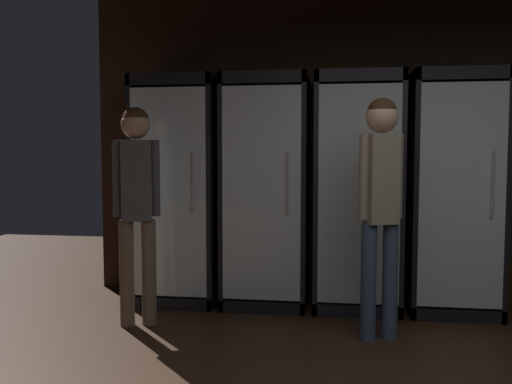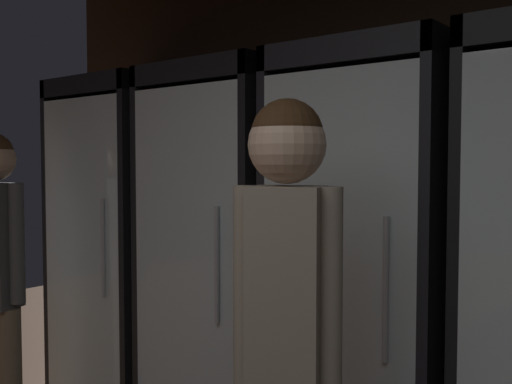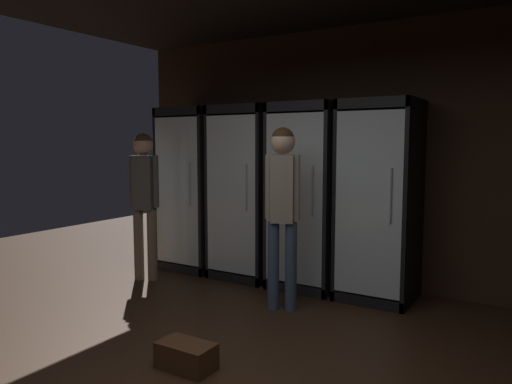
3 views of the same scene
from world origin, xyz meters
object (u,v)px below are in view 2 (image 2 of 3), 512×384
object	(u,v)px
cooler_left	(239,274)
cooler_center	(381,295)
cooler_far_left	(137,258)
shopper_near	(287,322)

from	to	relation	value
cooler_left	cooler_center	size ratio (longest dim) A/B	1.00
cooler_far_left	cooler_left	bearing A→B (deg)	0.09
cooler_left	shopper_near	size ratio (longest dim) A/B	1.16
cooler_far_left	cooler_left	distance (m)	0.78
cooler_left	cooler_center	bearing A→B (deg)	-0.04
cooler_left	shopper_near	xyz separation A→B (m)	(0.90, -0.85, 0.10)
cooler_left	shopper_near	world-z (taller)	cooler_left
cooler_far_left	shopper_near	distance (m)	1.88
cooler_center	shopper_near	xyz separation A→B (m)	(0.13, -0.85, 0.09)
cooler_left	cooler_center	world-z (taller)	same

